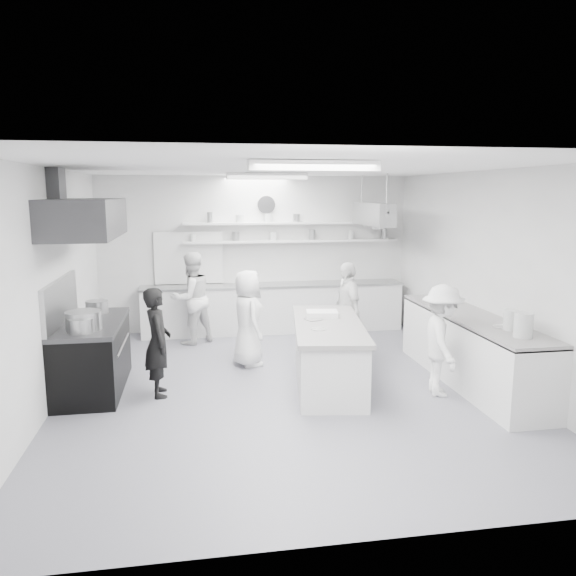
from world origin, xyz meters
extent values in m
cube|color=slate|center=(0.00, 0.00, -0.01)|extent=(6.00, 7.00, 0.02)
cube|color=white|center=(0.00, 0.00, 3.01)|extent=(6.00, 7.00, 0.02)
cube|color=silver|center=(0.00, 3.50, 1.50)|extent=(6.00, 0.04, 3.00)
cube|color=silver|center=(0.00, -3.50, 1.50)|extent=(6.00, 0.04, 3.00)
cube|color=silver|center=(-3.00, 0.00, 1.50)|extent=(0.04, 7.00, 3.00)
cube|color=silver|center=(3.00, 0.00, 1.50)|extent=(0.04, 7.00, 3.00)
cube|color=black|center=(-2.60, 0.40, 0.45)|extent=(0.80, 1.80, 0.90)
cube|color=#363639|center=(-2.60, 0.40, 2.35)|extent=(0.85, 2.00, 0.50)
cube|color=silver|center=(0.30, 3.20, 0.46)|extent=(5.00, 0.60, 0.92)
cube|color=silver|center=(0.70, 3.37, 1.75)|extent=(4.20, 0.26, 0.04)
cube|color=silver|center=(0.70, 3.37, 2.10)|extent=(4.20, 0.26, 0.04)
cube|color=black|center=(-1.30, 3.48, 1.45)|extent=(1.30, 0.04, 1.00)
cylinder|color=silver|center=(0.20, 3.46, 2.45)|extent=(0.32, 0.05, 0.32)
cube|color=silver|center=(2.65, -0.20, 0.47)|extent=(0.74, 3.30, 0.94)
cube|color=#9C9D9E|center=(2.00, 2.40, 2.30)|extent=(0.30, 1.60, 0.40)
cube|color=silver|center=(0.00, -1.80, 2.94)|extent=(1.30, 0.25, 0.10)
cube|color=silver|center=(0.00, 1.80, 2.94)|extent=(1.30, 0.25, 0.10)
cube|color=silver|center=(0.63, 0.08, 0.42)|extent=(1.19, 2.39, 0.84)
cylinder|color=#9C9D9E|center=(-2.60, -0.06, 1.05)|extent=(0.44, 0.44, 0.29)
imported|color=black|center=(-1.70, 0.03, 0.73)|extent=(0.42, 0.58, 1.46)
imported|color=white|center=(-1.27, 2.61, 0.82)|extent=(1.01, 0.96, 1.65)
imported|color=white|center=(-0.40, 1.14, 0.75)|extent=(0.63, 0.82, 1.51)
imported|color=white|center=(1.26, 1.36, 0.79)|extent=(0.45, 0.94, 1.57)
imported|color=white|center=(2.02, -0.57, 0.75)|extent=(0.73, 1.05, 1.49)
imported|color=#9C9D9E|center=(0.47, 0.30, 0.87)|extent=(0.32, 0.32, 0.06)
imported|color=silver|center=(0.41, -0.28, 0.87)|extent=(0.26, 0.26, 0.06)
imported|color=silver|center=(2.68, -0.88, 0.97)|extent=(0.26, 0.26, 0.05)
camera|label=1|loc=(-1.17, -7.27, 2.68)|focal=34.65mm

